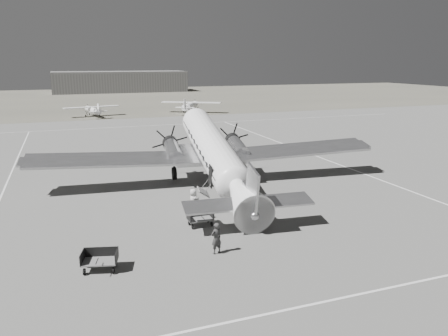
# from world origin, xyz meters

# --- Properties ---
(ground) EXTENTS (260.00, 260.00, 0.00)m
(ground) POSITION_xyz_m (0.00, 0.00, 0.00)
(ground) COLOR slate
(ground) RESTS_ON ground
(taxi_line_near) EXTENTS (60.00, 0.15, 0.01)m
(taxi_line_near) POSITION_xyz_m (0.00, -14.00, 0.01)
(taxi_line_near) COLOR silver
(taxi_line_near) RESTS_ON ground
(taxi_line_right) EXTENTS (0.15, 80.00, 0.01)m
(taxi_line_right) POSITION_xyz_m (12.00, 0.00, 0.01)
(taxi_line_right) COLOR silver
(taxi_line_right) RESTS_ON ground
(taxi_line_left) EXTENTS (0.15, 60.00, 0.01)m
(taxi_line_left) POSITION_xyz_m (-18.00, 10.00, 0.01)
(taxi_line_left) COLOR silver
(taxi_line_left) RESTS_ON ground
(taxi_line_horizon) EXTENTS (90.00, 0.15, 0.01)m
(taxi_line_horizon) POSITION_xyz_m (0.00, 40.00, 0.01)
(taxi_line_horizon) COLOR silver
(taxi_line_horizon) RESTS_ON ground
(grass_infield) EXTENTS (260.00, 90.00, 0.01)m
(grass_infield) POSITION_xyz_m (0.00, 95.00, 0.00)
(grass_infield) COLOR #5D5A4E
(grass_infield) RESTS_ON ground
(hangar_main) EXTENTS (42.00, 14.00, 6.60)m
(hangar_main) POSITION_xyz_m (5.00, 120.00, 3.30)
(hangar_main) COLOR slate
(hangar_main) RESTS_ON ground
(dc3_airliner) EXTENTS (31.04, 23.01, 5.56)m
(dc3_airliner) POSITION_xyz_m (-2.21, 3.39, 2.78)
(dc3_airliner) COLOR silver
(dc3_airliner) RESTS_ON ground
(light_plane_left) EXTENTS (11.48, 10.01, 2.09)m
(light_plane_left) POSITION_xyz_m (-8.11, 54.91, 1.04)
(light_plane_left) COLOR white
(light_plane_left) RESTS_ON ground
(light_plane_right) EXTENTS (15.03, 14.19, 2.46)m
(light_plane_right) POSITION_xyz_m (10.24, 54.26, 1.23)
(light_plane_right) COLOR white
(light_plane_right) RESTS_ON ground
(baggage_cart_near) EXTENTS (1.62, 1.15, 0.91)m
(baggage_cart_near) POSITION_xyz_m (-5.66, -3.77, 0.45)
(baggage_cart_near) COLOR slate
(baggage_cart_near) RESTS_ON ground
(baggage_cart_far) EXTENTS (2.04, 1.67, 1.01)m
(baggage_cart_far) POSITION_xyz_m (-11.98, -7.76, 0.50)
(baggage_cart_far) COLOR slate
(baggage_cart_far) RESTS_ON ground
(ground_crew) EXTENTS (0.72, 0.57, 1.72)m
(ground_crew) POSITION_xyz_m (-6.03, -7.88, 0.86)
(ground_crew) COLOR #2E2E2E
(ground_crew) RESTS_ON ground
(ramp_agent) EXTENTS (0.67, 0.82, 1.57)m
(ramp_agent) POSITION_xyz_m (-5.56, -2.73, 0.79)
(ramp_agent) COLOR #ADACAA
(ramp_agent) RESTS_ON ground
(passenger) EXTENTS (0.65, 0.90, 1.72)m
(passenger) POSITION_xyz_m (-5.44, -1.54, 0.86)
(passenger) COLOR #BBBBB9
(passenger) RESTS_ON ground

